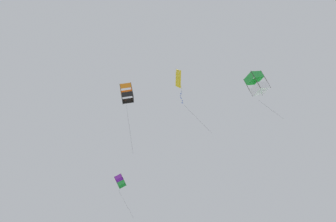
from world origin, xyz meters
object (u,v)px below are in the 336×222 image
(kite_box_near_right, at_px, (120,181))
(kite_box_mid_left, at_px, (127,93))
(kite_diamond_near_left, at_px, (178,79))
(kite_box_highest, at_px, (257,83))

(kite_box_near_right, xyz_separation_m, kite_box_mid_left, (3.09, 6.06, 7.69))
(kite_diamond_near_left, bearing_deg, kite_box_near_right, -166.05)
(kite_box_highest, height_order, kite_box_mid_left, kite_box_mid_left)
(kite_box_near_right, distance_m, kite_box_mid_left, 10.27)
(kite_box_highest, xyz_separation_m, kite_box_mid_left, (9.74, -10.17, 0.91))
(kite_diamond_near_left, bearing_deg, kite_box_highest, 74.80)
(kite_diamond_near_left, relative_size, kite_box_mid_left, 0.94)
(kite_box_near_right, distance_m, kite_box_highest, 18.81)
(kite_box_near_right, height_order, kite_diamond_near_left, kite_diamond_near_left)
(kite_box_highest, bearing_deg, kite_diamond_near_left, -106.54)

